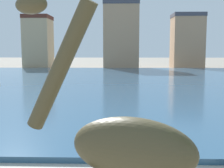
{
  "coord_description": "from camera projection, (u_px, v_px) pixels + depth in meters",
  "views": [
    {
      "loc": [
        0.9,
        -0.49,
        3.69
      ],
      "look_at": [
        0.53,
        12.15,
        2.2
      ],
      "focal_mm": 45.72,
      "sensor_mm": 36.0,
      "label": 1
    }
  ],
  "objects": [
    {
      "name": "townhouse_tall_gabled",
      "position": [
        121.0,
        35.0,
        57.07
      ],
      "size": [
        7.06,
        5.29,
        13.34
      ],
      "color": "tan",
      "rests_on": "ground"
    },
    {
      "name": "townhouse_corner_house",
      "position": [
        187.0,
        41.0,
        60.71
      ],
      "size": [
        6.5,
        5.85,
        11.44
      ],
      "color": "tan",
      "rests_on": "ground"
    },
    {
      "name": "giraffe_statue",
      "position": [
        122.0,
        154.0,
        3.69
      ],
      "size": [
        2.57,
        1.31,
        4.62
      ],
      "color": "#4C4228",
      "rests_on": "ground"
    },
    {
      "name": "townhouse_end_terrace",
      "position": [
        38.0,
        42.0,
        58.96
      ],
      "size": [
        5.29,
        5.84,
        10.83
      ],
      "color": "tan",
      "rests_on": "ground"
    },
    {
      "name": "harbor_water",
      "position": [
        112.0,
        82.0,
        32.44
      ],
      "size": [
        91.47,
        47.21,
        0.32
      ],
      "primitive_type": "cube",
      "color": "#2D5170",
      "rests_on": "ground"
    }
  ]
}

